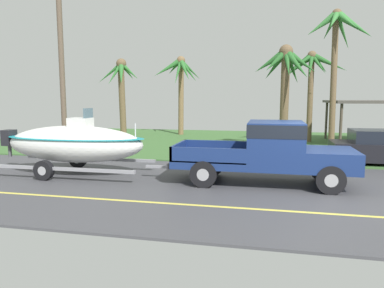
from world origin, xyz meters
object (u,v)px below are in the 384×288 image
Objects in this scene: utility_pole at (61,53)px; palm_tree_mid at (180,77)px; boat_on_trailer at (74,143)px; palm_tree_near_right at (285,73)px; palm_tree_far_right at (121,81)px; palm_tree_near_left at (338,41)px; palm_tree_far_left at (311,72)px; pickup_truck_towing at (274,150)px.

palm_tree_mid is at bearing 72.40° from utility_pole.
palm_tree_near_right is at bearing 45.19° from boat_on_trailer.
palm_tree_near_left is at bearing -18.02° from palm_tree_far_right.
palm_tree_far_left reaches higher than boat_on_trailer.
utility_pole is at bearing 125.60° from boat_on_trailer.
palm_tree_mid is at bearing 138.09° from palm_tree_near_right.
utility_pole is at bearing 158.17° from pickup_truck_towing.
palm_tree_mid is 8.79m from palm_tree_far_left.
boat_on_trailer is (-6.72, -0.00, 0.02)m from pickup_truck_towing.
pickup_truck_towing is at bearing -21.83° from utility_pole.
utility_pole reaches higher than palm_tree_mid.
palm_tree_near_left is 3.53m from palm_tree_far_left.
palm_tree_near_left is (9.72, 7.91, 4.31)m from boat_on_trailer.
utility_pole is at bearing -84.77° from palm_tree_far_right.
boat_on_trailer is 1.17× the size of palm_tree_far_left.
boat_on_trailer is 1.20× the size of palm_tree_near_right.
palm_tree_near_left is (2.99, 7.91, 4.33)m from pickup_truck_towing.
palm_tree_far_left is (8.46, -2.38, 0.06)m from palm_tree_mid.
palm_tree_far_right is at bearing 129.89° from pickup_truck_towing.
boat_on_trailer is 13.82m from palm_tree_mid.
pickup_truck_towing is 10.77m from utility_pole.
palm_tree_near_left reaches higher than palm_tree_far_right.
palm_tree_near_right is at bearing -166.11° from palm_tree_near_left.
palm_tree_far_right is 0.59× the size of utility_pole.
boat_on_trailer is 1.17× the size of palm_tree_far_right.
palm_tree_near_left is 1.25× the size of palm_tree_mid.
palm_tree_far_right is (-12.31, 1.10, -0.40)m from palm_tree_far_left.
palm_tree_far_left reaches higher than pickup_truck_towing.
palm_tree_far_right is (-3.85, -1.28, -0.34)m from palm_tree_mid.
utility_pole is (-9.42, 3.78, 3.58)m from pickup_truck_towing.
pickup_truck_towing is 16.13m from palm_tree_far_right.
palm_tree_near_left is at bearing 18.41° from utility_pole.
palm_tree_far_left is 1.00× the size of palm_tree_far_right.
boat_on_trailer is at bearing -54.40° from utility_pole.
palm_tree_far_right is (-10.73, 4.90, -0.10)m from palm_tree_near_right.
utility_pole is (-3.08, -9.70, 0.53)m from palm_tree_mid.
palm_tree_mid is 4.07m from palm_tree_far_right.
palm_tree_near_right is 0.58× the size of utility_pole.
palm_tree_near_right is 0.98× the size of palm_tree_far_right.
palm_tree_mid is (0.38, 13.48, 3.03)m from boat_on_trailer.
boat_on_trailer is 0.90× the size of palm_tree_near_left.
utility_pole is (-9.96, -3.53, 0.78)m from palm_tree_near_right.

